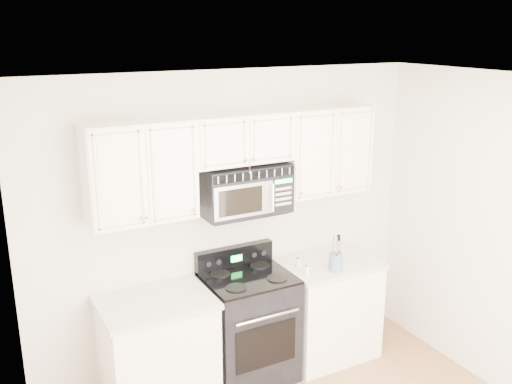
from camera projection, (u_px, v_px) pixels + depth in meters
room at (359, 311)px, 3.38m from camera, size 3.51×3.51×2.61m
base_cabinet_left at (158, 356)px, 4.48m from camera, size 0.86×0.65×0.92m
base_cabinet_right at (326, 311)px, 5.20m from camera, size 0.86×0.65×0.92m
range at (248, 325)px, 4.84m from camera, size 0.71×0.65×1.11m
upper_cabinets at (239, 155)px, 4.55m from camera, size 2.44×0.37×0.75m
microwave at (245, 189)px, 4.62m from camera, size 0.73×0.41×0.40m
utensil_crock at (336, 261)px, 4.84m from camera, size 0.12×0.12×0.32m
shaker_salt at (299, 262)px, 4.93m from camera, size 0.04×0.04×0.09m
shaker_pepper at (307, 269)px, 4.77m from camera, size 0.04×0.04×0.09m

